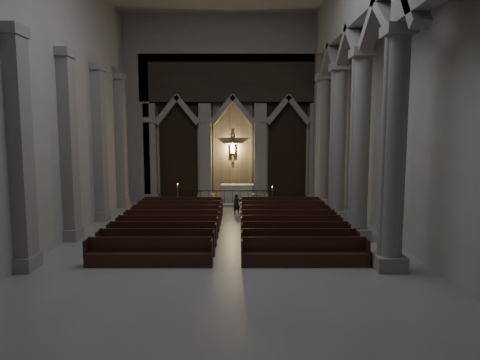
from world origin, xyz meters
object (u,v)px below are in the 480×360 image
at_px(altar, 237,193).
at_px(candle_stand_right, 272,201).
at_px(candle_stand_left, 178,200).
at_px(pews, 230,227).
at_px(altar_rail, 232,195).
at_px(worshipper, 237,204).

relative_size(altar, candle_stand_right, 1.68).
distance_m(candle_stand_left, pews, 8.18).
height_order(altar_rail, candle_stand_right, candle_stand_right).
bearing_deg(altar_rail, pews, -90.00).
bearing_deg(altar, pews, -91.99).
bearing_deg(candle_stand_left, worshipper, -37.17).
height_order(altar, worshipper, altar).
xyz_separation_m(candle_stand_left, worshipper, (3.70, -2.81, 0.19)).
distance_m(altar, candle_stand_left, 3.82).
relative_size(altar_rail, candle_stand_left, 3.61).
relative_size(candle_stand_right, worshipper, 1.11).
relative_size(candle_stand_left, candle_stand_right, 1.11).
bearing_deg(pews, worshipper, 86.41).
xyz_separation_m(altar_rail, pews, (-0.00, -7.33, -0.34)).
relative_size(altar_rail, candle_stand_right, 4.02).
bearing_deg(altar, candle_stand_right, -32.98).
bearing_deg(pews, altar, 88.01).
height_order(altar, candle_stand_right, candle_stand_right).
height_order(candle_stand_left, worshipper, candle_stand_left).
bearing_deg(altar_rail, altar, 74.01).
distance_m(candle_stand_right, worshipper, 3.17).
distance_m(altar, pews, 8.35).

